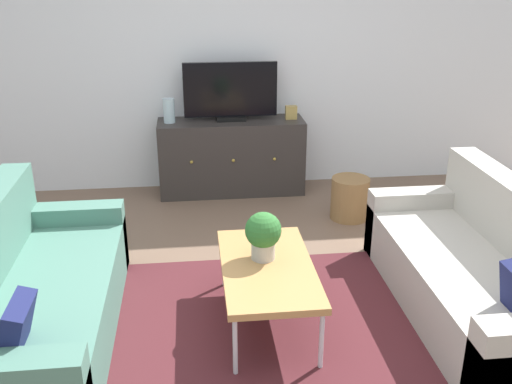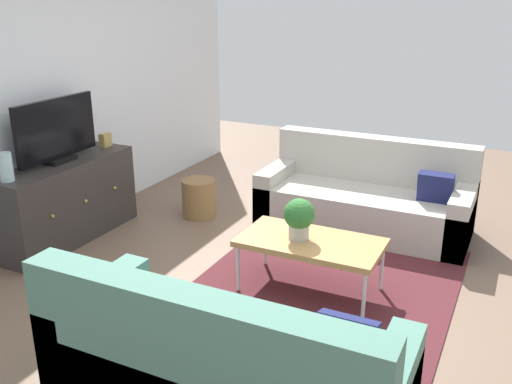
{
  "view_description": "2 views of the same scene",
  "coord_description": "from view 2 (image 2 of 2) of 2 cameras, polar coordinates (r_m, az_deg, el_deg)",
  "views": [
    {
      "loc": [
        -0.41,
        -3.22,
        2.18
      ],
      "look_at": [
        0.0,
        0.38,
        0.74
      ],
      "focal_mm": 40.83,
      "sensor_mm": 36.0,
      "label": 1
    },
    {
      "loc": [
        -3.62,
        -1.38,
        2.16
      ],
      "look_at": [
        0.0,
        0.38,
        0.74
      ],
      "focal_mm": 40.06,
      "sensor_mm": 36.0,
      "label": 2
    }
  ],
  "objects": [
    {
      "name": "ground_plane",
      "position": [
        4.44,
        4.43,
        -9.72
      ],
      "size": [
        10.0,
        10.0,
        0.0
      ],
      "primitive_type": "plane",
      "color": "brown"
    },
    {
      "name": "wall_back",
      "position": [
        5.41,
        -21.5,
        9.51
      ],
      "size": [
        6.4,
        0.12,
        2.7
      ],
      "primitive_type": "cube",
      "color": "white",
      "rests_on": "ground_plane"
    },
    {
      "name": "area_rug",
      "position": [
        4.4,
        6.28,
        -10.04
      ],
      "size": [
        2.5,
        1.9,
        0.01
      ],
      "primitive_type": "cube",
      "color": "#4C1E23",
      "rests_on": "ground_plane"
    },
    {
      "name": "couch_left_side",
      "position": [
        3.16,
        -3.73,
        -17.28
      ],
      "size": [
        0.83,
        1.94,
        0.84
      ],
      "color": "#4C7A6B",
      "rests_on": "ground_plane"
    },
    {
      "name": "couch_right_side",
      "position": [
        5.55,
        11.02,
        -0.76
      ],
      "size": [
        0.83,
        1.94,
        0.84
      ],
      "color": "#B2ADA3",
      "rests_on": "ground_plane"
    },
    {
      "name": "coffee_table",
      "position": [
        4.26,
        5.49,
        -5.16
      ],
      "size": [
        0.57,
        1.05,
        0.42
      ],
      "color": "#B7844C",
      "rests_on": "ground_plane"
    },
    {
      "name": "potted_plant",
      "position": [
        4.2,
        4.33,
        -2.5
      ],
      "size": [
        0.23,
        0.23,
        0.31
      ],
      "color": "#B7B2A8",
      "rests_on": "coffee_table"
    },
    {
      "name": "tv_console",
      "position": [
        5.43,
        -18.41,
        -0.86
      ],
      "size": [
        1.42,
        0.47,
        0.73
      ],
      "color": "#332D2B",
      "rests_on": "ground_plane"
    },
    {
      "name": "flat_screen_tv",
      "position": [
        5.27,
        -19.31,
        5.76
      ],
      "size": [
        0.9,
        0.16,
        0.56
      ],
      "color": "black",
      "rests_on": "tv_console"
    },
    {
      "name": "glass_vase",
      "position": [
        4.91,
        -23.72,
        2.29
      ],
      "size": [
        0.11,
        0.11,
        0.23
      ],
      "primitive_type": "cylinder",
      "color": "silver",
      "rests_on": "tv_console"
    },
    {
      "name": "mantel_clock",
      "position": [
        5.72,
        -14.82,
        5.05
      ],
      "size": [
        0.11,
        0.07,
        0.13
      ],
      "primitive_type": "cube",
      "color": "tan",
      "rests_on": "tv_console"
    },
    {
      "name": "wicker_basket",
      "position": [
        5.77,
        -5.72,
        -0.59
      ],
      "size": [
        0.34,
        0.34,
        0.38
      ],
      "primitive_type": "cylinder",
      "color": "olive",
      "rests_on": "ground_plane"
    }
  ]
}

